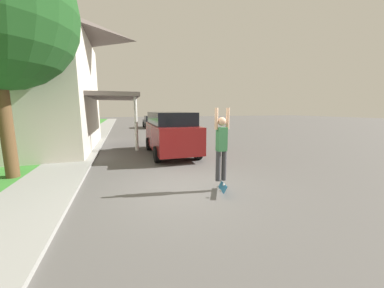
{
  "coord_description": "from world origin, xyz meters",
  "views": [
    {
      "loc": [
        -1.48,
        -5.51,
        2.17
      ],
      "look_at": [
        0.66,
        1.08,
        1.04
      ],
      "focal_mm": 20.0,
      "sensor_mm": 36.0,
      "label": 1
    }
  ],
  "objects_px": {
    "skateboarder": "(222,144)",
    "skateboard": "(222,187)",
    "suv_parked": "(170,132)",
    "car_down_street": "(152,122)"
  },
  "relations": [
    {
      "from": "skateboarder",
      "to": "skateboard",
      "type": "height_order",
      "value": "skateboarder"
    },
    {
      "from": "suv_parked",
      "to": "skateboard",
      "type": "relative_size",
      "value": 6.15
    },
    {
      "from": "suv_parked",
      "to": "car_down_street",
      "type": "bearing_deg",
      "value": 85.84
    },
    {
      "from": "car_down_street",
      "to": "suv_parked",
      "type": "bearing_deg",
      "value": -94.16
    },
    {
      "from": "suv_parked",
      "to": "skateboard",
      "type": "distance_m",
      "value": 5.37
    },
    {
      "from": "skateboarder",
      "to": "car_down_street",
      "type": "bearing_deg",
      "value": 87.53
    },
    {
      "from": "suv_parked",
      "to": "car_down_street",
      "type": "relative_size",
      "value": 1.11
    },
    {
      "from": "skateboarder",
      "to": "skateboard",
      "type": "distance_m",
      "value": 1.12
    },
    {
      "from": "car_down_street",
      "to": "skateboarder",
      "type": "xyz_separation_m",
      "value": [
        -0.9,
        -20.84,
        0.59
      ]
    },
    {
      "from": "suv_parked",
      "to": "car_down_street",
      "type": "height_order",
      "value": "suv_parked"
    }
  ]
}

